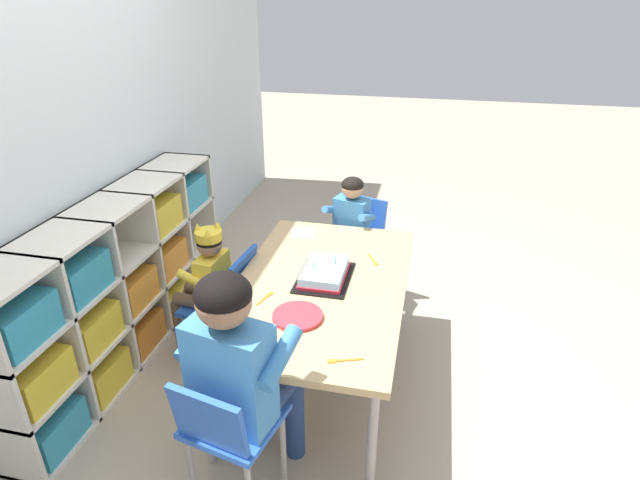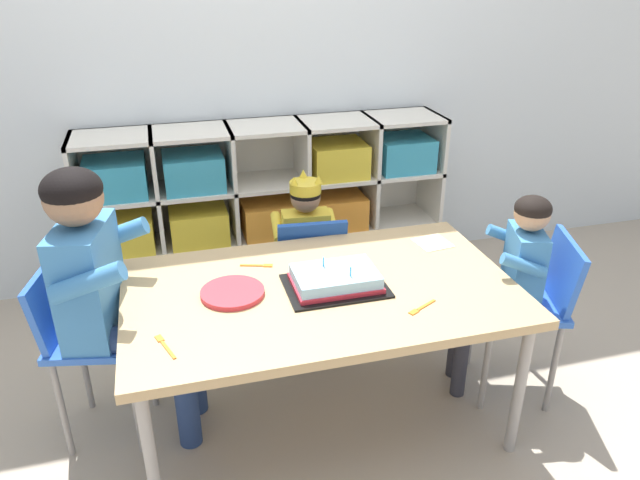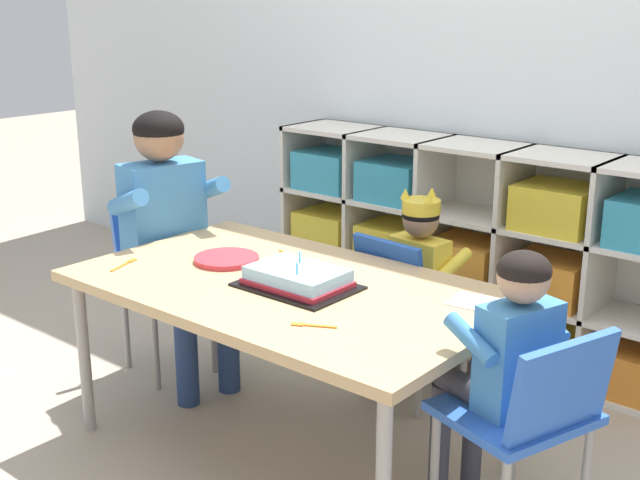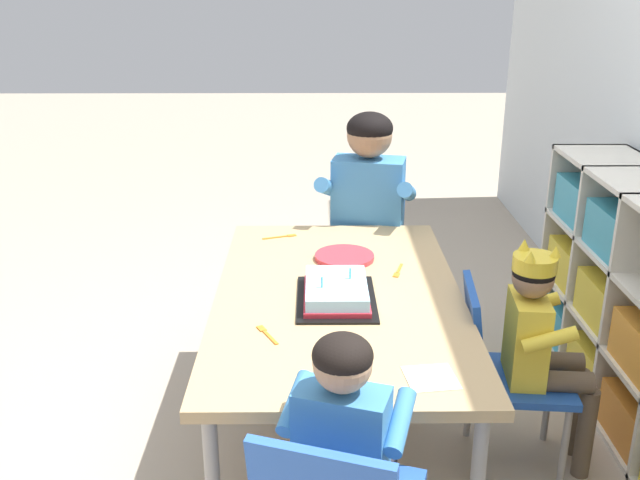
% 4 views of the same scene
% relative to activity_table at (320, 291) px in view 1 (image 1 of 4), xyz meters
% --- Properties ---
extents(ground, '(16.00, 16.00, 0.00)m').
position_rel_activity_table_xyz_m(ground, '(0.00, 0.00, -0.55)').
color(ground, tan).
extents(classroom_back_wall, '(6.06, 0.10, 2.71)m').
position_rel_activity_table_xyz_m(classroom_back_wall, '(0.00, 1.35, 0.81)').
color(classroom_back_wall, silver).
rests_on(classroom_back_wall, ground).
extents(storage_cubby_shelf, '(1.87, 0.33, 0.89)m').
position_rel_activity_table_xyz_m(storage_cubby_shelf, '(-0.01, 1.13, -0.15)').
color(storage_cubby_shelf, silver).
rests_on(storage_cubby_shelf, ground).
extents(activity_table, '(1.37, 0.82, 0.59)m').
position_rel_activity_table_xyz_m(activity_table, '(0.00, 0.00, 0.00)').
color(activity_table, tan).
rests_on(activity_table, ground).
extents(classroom_chair_blue, '(0.35, 0.39, 0.65)m').
position_rel_activity_table_xyz_m(classroom_chair_blue, '(0.09, 0.54, -0.18)').
color(classroom_chair_blue, '#1E4CA8').
rests_on(classroom_chair_blue, ground).
extents(child_with_crown, '(0.31, 0.31, 0.80)m').
position_rel_activity_table_xyz_m(child_with_crown, '(0.10, 0.65, -0.06)').
color(child_with_crown, yellow).
rests_on(child_with_crown, ground).
extents(classroom_chair_adult_side, '(0.39, 0.38, 0.68)m').
position_rel_activity_table_xyz_m(classroom_chair_adult_side, '(-0.83, 0.16, -0.12)').
color(classroom_chair_adult_side, blue).
rests_on(classroom_chair_adult_side, ground).
extents(adult_helper_seated, '(0.46, 0.45, 1.05)m').
position_rel_activity_table_xyz_m(adult_helper_seated, '(-0.72, 0.14, 0.11)').
color(adult_helper_seated, '#3D7FBC').
rests_on(adult_helper_seated, ground).
extents(classroom_chair_guest_side, '(0.43, 0.44, 0.68)m').
position_rel_activity_table_xyz_m(classroom_chair_guest_side, '(0.85, -0.03, -0.12)').
color(classroom_chair_guest_side, blue).
rests_on(classroom_chair_guest_side, ground).
extents(guest_at_table_side, '(0.34, 0.33, 0.86)m').
position_rel_activity_table_xyz_m(guest_at_table_side, '(0.75, -0.00, 0.01)').
color(guest_at_table_side, '#3D7FBC').
rests_on(guest_at_table_side, ground).
extents(birthday_cake_on_tray, '(0.35, 0.26, 0.10)m').
position_rel_activity_table_xyz_m(birthday_cake_on_tray, '(0.05, -0.01, 0.07)').
color(birthday_cake_on_tray, black).
rests_on(birthday_cake_on_tray, activity_table).
extents(paper_plate_stack, '(0.22, 0.22, 0.02)m').
position_rel_activity_table_xyz_m(paper_plate_stack, '(-0.31, 0.03, 0.05)').
color(paper_plate_stack, '#DB333D').
rests_on(paper_plate_stack, activity_table).
extents(paper_napkin_square, '(0.15, 0.15, 0.00)m').
position_rel_activity_table_xyz_m(paper_napkin_square, '(0.53, 0.23, 0.04)').
color(paper_napkin_square, white).
rests_on(paper_napkin_square, activity_table).
extents(fork_beside_plate_stack, '(0.12, 0.05, 0.00)m').
position_rel_activity_table_xyz_m(fork_beside_plate_stack, '(-0.18, 0.22, 0.04)').
color(fork_beside_plate_stack, orange).
rests_on(fork_beside_plate_stack, activity_table).
extents(fork_scattered_mid_table, '(0.06, 0.14, 0.00)m').
position_rel_activity_table_xyz_m(fork_scattered_mid_table, '(-0.55, -0.21, 0.04)').
color(fork_scattered_mid_table, orange).
rests_on(fork_scattered_mid_table, activity_table).
extents(fork_near_child_seat, '(0.12, 0.07, 0.00)m').
position_rel_activity_table_xyz_m(fork_near_child_seat, '(0.28, -0.22, 0.04)').
color(fork_near_child_seat, orange).
rests_on(fork_near_child_seat, activity_table).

